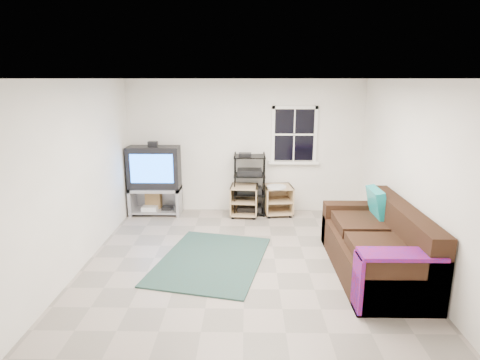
{
  "coord_description": "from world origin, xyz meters",
  "views": [
    {
      "loc": [
        0.03,
        -5.5,
        2.6
      ],
      "look_at": [
        -0.07,
        0.4,
        1.11
      ],
      "focal_mm": 30.0,
      "sensor_mm": 36.0,
      "label": 1
    }
  ],
  "objects_px": {
    "tv_unit": "(155,175)",
    "sofa": "(377,247)",
    "side_table_left": "(244,199)",
    "side_table_right": "(278,198)",
    "av_rack": "(249,188)"
  },
  "relations": [
    {
      "from": "tv_unit",
      "to": "side_table_right",
      "type": "distance_m",
      "value": 2.44
    },
    {
      "from": "side_table_right",
      "to": "sofa",
      "type": "height_order",
      "value": "sofa"
    },
    {
      "from": "tv_unit",
      "to": "sofa",
      "type": "distance_m",
      "value": 4.34
    },
    {
      "from": "tv_unit",
      "to": "side_table_right",
      "type": "height_order",
      "value": "tv_unit"
    },
    {
      "from": "tv_unit",
      "to": "side_table_left",
      "type": "bearing_deg",
      "value": -1.95
    },
    {
      "from": "side_table_left",
      "to": "av_rack",
      "type": "bearing_deg",
      "value": 40.84
    },
    {
      "from": "tv_unit",
      "to": "sofa",
      "type": "relative_size",
      "value": 0.64
    },
    {
      "from": "side_table_left",
      "to": "side_table_right",
      "type": "xyz_separation_m",
      "value": [
        0.66,
        0.07,
        0.02
      ]
    },
    {
      "from": "tv_unit",
      "to": "av_rack",
      "type": "height_order",
      "value": "tv_unit"
    },
    {
      "from": "side_table_left",
      "to": "sofa",
      "type": "height_order",
      "value": "sofa"
    },
    {
      "from": "tv_unit",
      "to": "side_table_right",
      "type": "relative_size",
      "value": 2.38
    },
    {
      "from": "sofa",
      "to": "tv_unit",
      "type": "bearing_deg",
      "value": 145.81
    },
    {
      "from": "tv_unit",
      "to": "side_table_left",
      "type": "height_order",
      "value": "tv_unit"
    },
    {
      "from": "tv_unit",
      "to": "sofa",
      "type": "height_order",
      "value": "tv_unit"
    },
    {
      "from": "tv_unit",
      "to": "side_table_right",
      "type": "bearing_deg",
      "value": 0.28
    }
  ]
}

